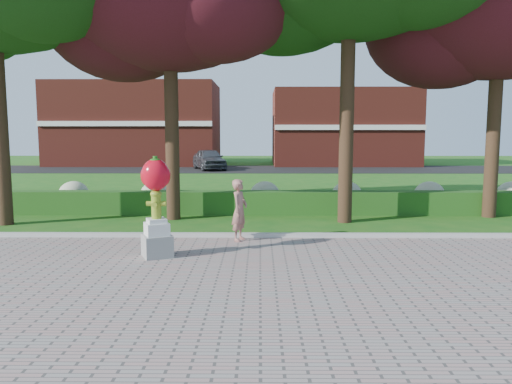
% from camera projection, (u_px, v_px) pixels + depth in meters
% --- Properties ---
extents(ground, '(100.00, 100.00, 0.00)m').
position_uv_depth(ground, '(220.00, 269.00, 10.33)').
color(ground, '#195715').
rests_on(ground, ground).
extents(walkway, '(40.00, 14.00, 0.04)m').
position_uv_depth(walkway, '(195.00, 353.00, 6.36)').
color(walkway, gray).
rests_on(walkway, ground).
extents(curb, '(40.00, 0.18, 0.15)m').
position_uv_depth(curb, '(229.00, 236.00, 13.30)').
color(curb, '#ADADA5').
rests_on(curb, ground).
extents(lawn_hedge, '(24.00, 0.70, 0.80)m').
position_uv_depth(lawn_hedge, '(236.00, 203.00, 17.24)').
color(lawn_hedge, '#1B4C15').
rests_on(lawn_hedge, ground).
extents(hydrangea_row, '(20.10, 1.10, 0.99)m').
position_uv_depth(hydrangea_row, '(253.00, 195.00, 18.21)').
color(hydrangea_row, '#ABB087').
rests_on(hydrangea_row, ground).
extents(street, '(50.00, 8.00, 0.02)m').
position_uv_depth(street, '(249.00, 169.00, 38.13)').
color(street, black).
rests_on(street, ground).
extents(building_left, '(14.00, 8.00, 7.00)m').
position_uv_depth(building_left, '(137.00, 124.00, 43.75)').
color(building_left, maroon).
rests_on(building_left, ground).
extents(building_right, '(12.00, 8.00, 6.40)m').
position_uv_depth(building_right, '(342.00, 128.00, 43.64)').
color(building_right, maroon).
rests_on(building_right, ground).
extents(tree_far_right, '(7.88, 6.72, 10.21)m').
position_uv_depth(tree_far_right, '(496.00, 2.00, 15.96)').
color(tree_far_right, black).
rests_on(tree_far_right, ground).
extents(hydrant_sculpture, '(0.81, 0.81, 2.26)m').
position_uv_depth(hydrant_sculpture, '(156.00, 204.00, 11.08)').
color(hydrant_sculpture, gray).
rests_on(hydrant_sculpture, walkway).
extents(woman, '(0.55, 0.67, 1.59)m').
position_uv_depth(woman, '(240.00, 210.00, 12.81)').
color(woman, '#9F665B').
rests_on(woman, walkway).
extents(parked_car, '(3.27, 4.97, 1.57)m').
position_uv_depth(parked_car, '(209.00, 159.00, 37.58)').
color(parked_car, '#404247').
rests_on(parked_car, street).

